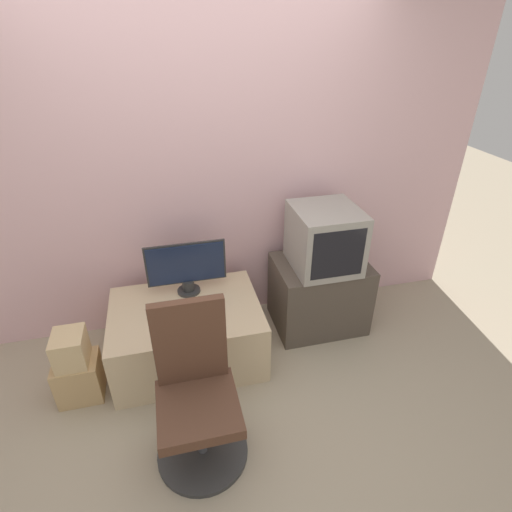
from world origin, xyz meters
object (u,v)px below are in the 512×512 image
object	(u,v)px
crt_tv	(325,238)
mouse	(219,304)
keyboard	(189,311)
office_chair	(197,399)
main_monitor	(186,267)
cardboard_box_lower	(79,378)

from	to	relation	value
crt_tv	mouse	bearing A→B (deg)	-169.63
keyboard	office_chair	world-z (taller)	office_chair
main_monitor	keyboard	size ratio (longest dim) A/B	1.67
keyboard	office_chair	distance (m)	0.72
mouse	crt_tv	xyz separation A→B (m)	(0.84, 0.15, 0.34)
keyboard	mouse	size ratio (longest dim) A/B	5.14
main_monitor	keyboard	world-z (taller)	main_monitor
mouse	office_chair	bearing A→B (deg)	-108.92
main_monitor	cardboard_box_lower	xyz separation A→B (m)	(-0.80, -0.38, -0.53)
main_monitor	mouse	world-z (taller)	main_monitor
mouse	office_chair	size ratio (longest dim) A/B	0.07
mouse	keyboard	bearing A→B (deg)	-175.29
main_monitor	crt_tv	xyz separation A→B (m)	(1.03, -0.07, 0.14)
cardboard_box_lower	crt_tv	bearing A→B (deg)	9.56
keyboard	office_chair	size ratio (longest dim) A/B	0.35
mouse	office_chair	distance (m)	0.78
cardboard_box_lower	keyboard	bearing A→B (deg)	10.08
cardboard_box_lower	mouse	bearing A→B (deg)	8.89
main_monitor	crt_tv	world-z (taller)	crt_tv
main_monitor	mouse	size ratio (longest dim) A/B	8.60
crt_tv	cardboard_box_lower	world-z (taller)	crt_tv
office_chair	mouse	bearing A→B (deg)	71.08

